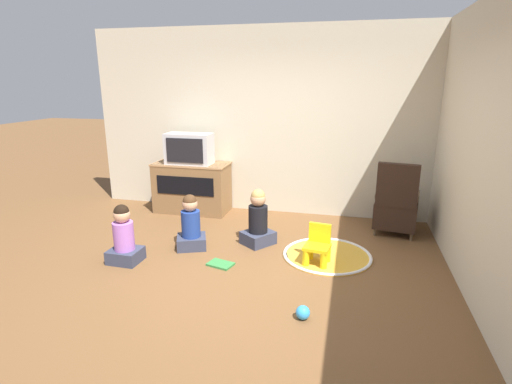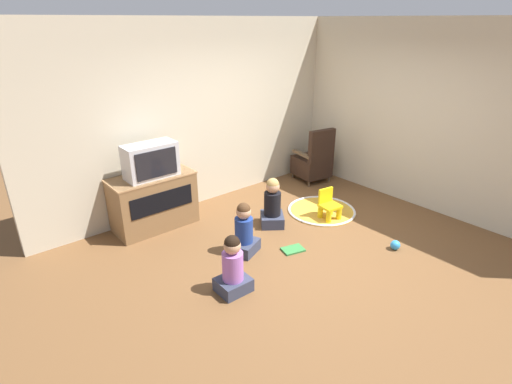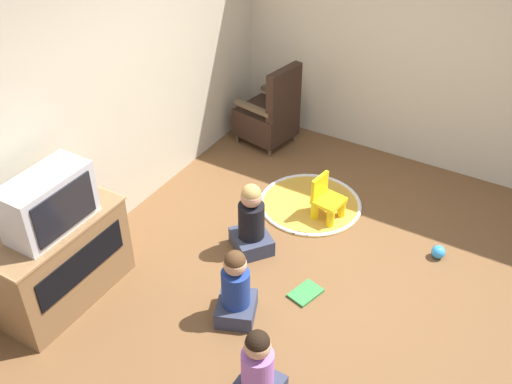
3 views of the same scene
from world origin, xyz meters
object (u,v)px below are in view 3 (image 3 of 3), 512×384
(child_watching_left, at_px, (258,371))
(remote_control, at_px, (300,234))
(child_watching_right, at_px, (251,222))
(toy_ball, at_px, (438,252))
(tv_cabinet, at_px, (59,260))
(black_armchair, at_px, (269,115))
(child_watching_center, at_px, (236,289))
(television, at_px, (48,203))
(book, at_px, (306,293))
(yellow_kid_chair, at_px, (327,202))

(child_watching_left, height_order, remote_control, child_watching_left)
(child_watching_right, relative_size, toy_ball, 5.77)
(child_watching_left, distance_m, child_watching_right, 1.61)
(child_watching_left, bearing_deg, tv_cabinet, 90.04)
(black_armchair, height_order, child_watching_center, black_armchair)
(tv_cabinet, height_order, television, television)
(toy_ball, bearing_deg, book, 141.25)
(toy_ball, distance_m, remote_control, 1.28)
(black_armchair, bearing_deg, tv_cabinet, 4.99)
(yellow_kid_chair, relative_size, child_watching_center, 0.65)
(child_watching_center, height_order, toy_ball, child_watching_center)
(tv_cabinet, bearing_deg, child_watching_left, -91.38)
(child_watching_center, bearing_deg, remote_control, -21.53)
(television, height_order, remote_control, television)
(television, xyz_separation_m, black_armchair, (3.04, -0.20, -0.64))
(book, bearing_deg, toy_ball, 156.61)
(child_watching_right, height_order, book, child_watching_right)
(television, xyz_separation_m, child_watching_left, (-0.05, -1.86, -0.71))
(tv_cabinet, relative_size, remote_control, 7.41)
(tv_cabinet, relative_size, child_watching_left, 1.68)
(child_watching_right, distance_m, remote_control, 0.59)
(black_armchair, height_order, yellow_kid_chair, black_armchair)
(television, relative_size, yellow_kid_chair, 1.56)
(child_watching_left, bearing_deg, child_watching_center, 44.46)
(child_watching_center, distance_m, remote_control, 1.22)
(child_watching_left, xyz_separation_m, child_watching_center, (0.59, 0.55, 0.00))
(television, distance_m, child_watching_right, 1.79)
(child_watching_left, bearing_deg, toy_ball, -15.94)
(tv_cabinet, bearing_deg, yellow_kid_chair, -34.44)
(black_armchair, xyz_separation_m, yellow_kid_chair, (-0.94, -1.19, -0.19))
(black_armchair, distance_m, toy_ball, 2.53)
(child_watching_left, distance_m, book, 1.14)
(child_watching_right, distance_m, toy_ball, 1.73)
(black_armchair, distance_m, child_watching_left, 3.50)
(tv_cabinet, height_order, yellow_kid_chair, tv_cabinet)
(yellow_kid_chair, bearing_deg, book, -155.36)
(toy_ball, bearing_deg, black_armchair, 67.64)
(black_armchair, xyz_separation_m, child_watching_left, (-3.08, -1.66, -0.07))
(tv_cabinet, distance_m, child_watching_right, 1.68)
(remote_control, bearing_deg, book, 104.57)
(tv_cabinet, xyz_separation_m, book, (1.04, -1.75, -0.39))
(child_watching_right, height_order, toy_ball, child_watching_right)
(child_watching_left, relative_size, toy_ball, 5.50)
(yellow_kid_chair, height_order, child_watching_left, child_watching_left)
(tv_cabinet, distance_m, yellow_kid_chair, 2.55)
(tv_cabinet, xyz_separation_m, toy_ball, (2.08, -2.58, -0.34))
(black_armchair, bearing_deg, child_watching_left, 38.09)
(toy_ball, height_order, remote_control, toy_ball)
(remote_control, bearing_deg, child_watching_center, 74.93)
(toy_ball, relative_size, remote_control, 0.80)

